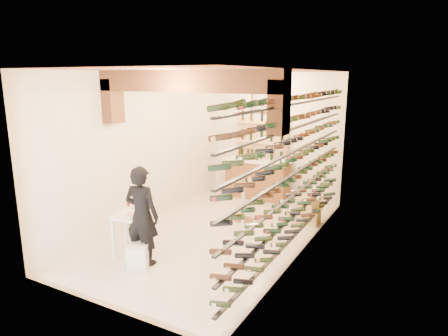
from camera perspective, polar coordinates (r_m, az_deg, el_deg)
name	(u,v)px	position (r m, az deg, el deg)	size (l,w,h in m)	color
ground	(217,234)	(8.10, -1.04, -9.42)	(6.00, 6.00, 0.00)	beige
room_shell	(209,124)	(7.31, -2.13, 6.41)	(3.52, 6.02, 3.21)	silver
wine_rack	(292,167)	(7.02, 9.81, 0.14)	(0.32, 5.70, 2.56)	black
back_counter	(257,178)	(10.31, 4.83, -1.41)	(1.70, 0.62, 1.29)	brown
back_shelving	(262,152)	(10.39, 5.44, 2.28)	(1.40, 0.31, 2.73)	#DDB47C
tasting_table	(130,222)	(7.17, -13.37, -7.52)	(0.60, 0.60, 0.92)	white
white_stool	(138,256)	(6.84, -12.22, -12.26)	(0.32, 0.32, 0.40)	white
person	(142,216)	(6.75, -11.73, -6.71)	(0.62, 0.40, 1.69)	black
chrome_barstool	(244,199)	(8.61, 2.82, -4.41)	(0.46, 0.46, 0.89)	silver
crate_lower	(307,216)	(8.78, 11.80, -6.78)	(0.53, 0.37, 0.32)	tan
crate_upper	(307,204)	(8.69, 11.88, -5.04)	(0.41, 0.28, 0.24)	tan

